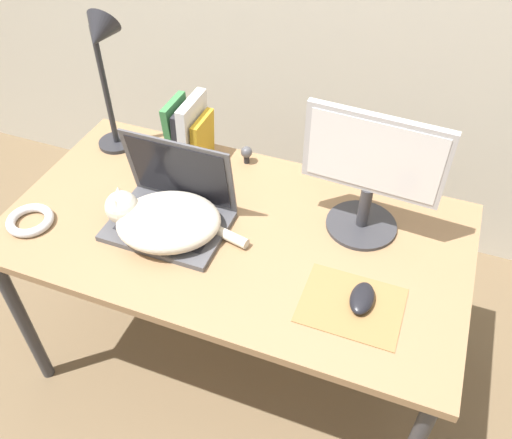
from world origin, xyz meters
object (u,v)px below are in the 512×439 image
at_px(laptop, 171,209).
at_px(cat, 164,220).
at_px(external_monitor, 371,172).
at_px(cable_coil, 30,220).
at_px(book_row, 190,133).
at_px(webcam, 247,153).
at_px(computer_mouse, 362,298).
at_px(desk_lamp, 103,60).

xyz_separation_m(laptop, cat, (0.01, -0.06, 0.01)).
relative_size(external_monitor, cable_coil, 2.80).
bearing_deg(book_row, external_monitor, -10.98).
bearing_deg(webcam, book_row, -164.58).
bearing_deg(cable_coil, computer_mouse, 3.47).
bearing_deg(book_row, cat, -76.33).
distance_m(laptop, cable_coil, 0.44).
bearing_deg(cat, external_monitor, 23.87).
height_order(computer_mouse, webcam, webcam).
bearing_deg(cat, computer_mouse, -4.45).
xyz_separation_m(external_monitor, desk_lamp, (-0.89, 0.08, 0.14)).
xyz_separation_m(computer_mouse, book_row, (-0.70, 0.41, 0.09)).
distance_m(cable_coil, webcam, 0.73).
height_order(laptop, desk_lamp, desk_lamp).
height_order(desk_lamp, cable_coil, desk_lamp).
relative_size(computer_mouse, webcam, 1.72).
xyz_separation_m(cat, desk_lamp, (-0.35, 0.32, 0.30)).
relative_size(book_row, webcam, 3.71).
bearing_deg(computer_mouse, cat, 175.55).
height_order(computer_mouse, book_row, book_row).
bearing_deg(external_monitor, cat, -156.13).
bearing_deg(computer_mouse, laptop, 170.51).
bearing_deg(desk_lamp, computer_mouse, -20.94).
xyz_separation_m(desk_lamp, cable_coil, (-0.06, -0.43, -0.34)).
height_order(external_monitor, book_row, external_monitor).
relative_size(cat, cable_coil, 3.06).
distance_m(desk_lamp, webcam, 0.55).
xyz_separation_m(laptop, cable_coil, (-0.41, -0.17, -0.04)).
bearing_deg(cat, laptop, 95.33).
bearing_deg(webcam, laptop, -106.02).
distance_m(cat, webcam, 0.43).
relative_size(external_monitor, webcam, 6.15).
bearing_deg(laptop, desk_lamp, 142.38).
bearing_deg(external_monitor, computer_mouse, -77.05).
relative_size(computer_mouse, cable_coil, 0.78).
xyz_separation_m(cat, book_row, (-0.09, 0.36, 0.05)).
bearing_deg(external_monitor, book_row, 169.02).
height_order(cat, computer_mouse, cat).
xyz_separation_m(external_monitor, cable_coil, (-0.96, -0.35, -0.20)).
xyz_separation_m(laptop, webcam, (0.10, 0.36, -0.01)).
bearing_deg(webcam, desk_lamp, -167.82).
xyz_separation_m(computer_mouse, desk_lamp, (-0.96, 0.37, 0.33)).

